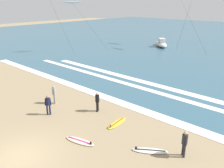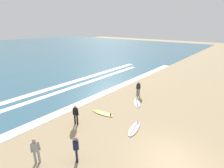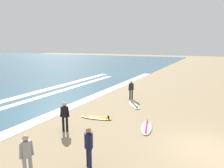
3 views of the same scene
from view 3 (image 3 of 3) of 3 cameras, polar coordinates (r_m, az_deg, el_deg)
name	(u,v)px [view 3 (image 3 of 3)]	position (r m, az deg, el deg)	size (l,w,h in m)	color
ground_plane	(211,152)	(10.54, 25.10, -16.25)	(160.00, 160.00, 0.00)	#9E8763
wave_foam_shoreline	(37,121)	(13.79, -19.57, -9.37)	(46.32, 1.03, 0.01)	white
surfer_left_near	(65,114)	(11.55, -12.66, -7.96)	(0.32, 0.50, 1.60)	black
surfer_mid_group	(131,88)	(17.75, 5.20, -1.18)	(0.43, 0.41, 1.60)	#232328
surfer_left_far	(89,144)	(8.18, -6.31, -15.84)	(0.37, 0.47, 1.60)	#141938
surfer_right_near	(27,153)	(8.11, -22.08, -16.85)	(0.50, 0.32, 1.60)	gray
surfboard_right_spare	(134,105)	(16.18, 6.03, -5.70)	(2.07, 1.69, 0.25)	silver
surfboard_foreground_flat	(96,118)	(13.51, -4.29, -9.03)	(0.88, 2.16, 0.25)	yellow
surfboard_near_water	(147,127)	(12.14, 9.32, -11.48)	(2.18, 1.08, 0.25)	beige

